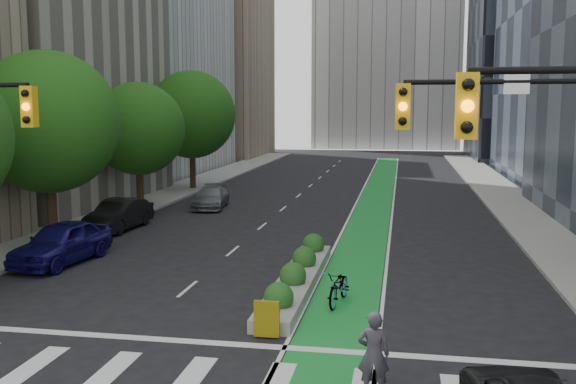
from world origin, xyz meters
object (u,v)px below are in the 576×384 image
at_px(cyclist, 373,354).
at_px(parked_car_left_far, 211,197).
at_px(median_planter, 298,276).
at_px(bicycle, 339,286).
at_px(parked_car_left_near, 61,243).
at_px(parked_car_left_mid, 119,215).

bearing_deg(cyclist, parked_car_left_far, -68.36).
height_order(median_planter, bicycle, bicycle).
xyz_separation_m(bicycle, parked_car_left_near, (-11.51, 3.39, 0.29)).
xyz_separation_m(parked_car_left_near, parked_car_left_far, (1.69, 14.90, -0.19)).
distance_m(median_planter, bicycle, 2.41).
xyz_separation_m(cyclist, parked_car_left_mid, (-13.70, 16.97, -0.17)).
relative_size(median_planter, parked_car_left_mid, 2.15).
height_order(cyclist, parked_car_left_near, cyclist).
relative_size(cyclist, parked_car_left_near, 0.38).
distance_m(median_planter, parked_car_left_far, 18.44).
bearing_deg(parked_car_left_near, cyclist, -31.47).
height_order(bicycle, parked_car_left_mid, parked_car_left_mid).
bearing_deg(parked_car_left_near, median_planter, -3.28).
bearing_deg(parked_car_left_far, parked_car_left_mid, -114.83).
distance_m(median_planter, cyclist, 8.82).
xyz_separation_m(median_planter, cyclist, (3.00, -8.27, 0.58)).
height_order(median_planter, cyclist, cyclist).
height_order(parked_car_left_mid, parked_car_left_far, parked_car_left_mid).
xyz_separation_m(cyclist, parked_car_left_far, (-11.20, 24.79, -0.29)).
distance_m(bicycle, parked_car_left_near, 12.00).
bearing_deg(bicycle, parked_car_left_far, 126.84).
relative_size(median_planter, parked_car_left_far, 2.24).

